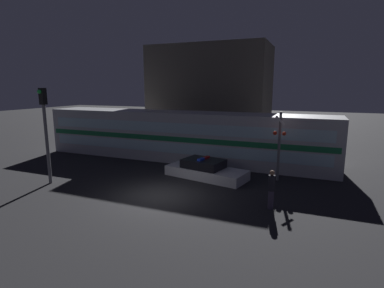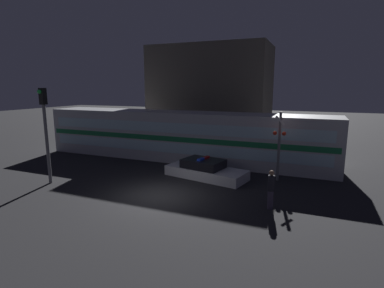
% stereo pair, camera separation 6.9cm
% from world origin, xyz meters
% --- Properties ---
extents(ground_plane, '(120.00, 120.00, 0.00)m').
position_xyz_m(ground_plane, '(0.00, 0.00, 0.00)').
color(ground_plane, black).
extents(train, '(22.20, 3.06, 3.61)m').
position_xyz_m(train, '(-2.21, 7.66, 1.81)').
color(train, '#B7BABF').
rests_on(train, ground_plane).
extents(police_car, '(5.24, 2.87, 1.23)m').
position_xyz_m(police_car, '(1.14, 3.95, 0.45)').
color(police_car, silver).
rests_on(police_car, ground_plane).
extents(pedestrian, '(0.30, 0.30, 1.80)m').
position_xyz_m(pedestrian, '(5.51, 0.54, 0.93)').
color(pedestrian, '#3F384C').
rests_on(pedestrian, ground_plane).
extents(crossing_signal_near, '(0.74, 0.34, 4.06)m').
position_xyz_m(crossing_signal_near, '(5.29, 4.96, 2.22)').
color(crossing_signal_near, slate).
rests_on(crossing_signal_near, ground_plane).
extents(traffic_light_corner, '(0.30, 0.46, 5.39)m').
position_xyz_m(traffic_light_corner, '(-6.73, -0.50, 3.28)').
color(traffic_light_corner, slate).
rests_on(traffic_light_corner, ground_plane).
extents(building_left, '(11.44, 6.24, 9.38)m').
position_xyz_m(building_left, '(-2.80, 16.17, 4.69)').
color(building_left, '#47423D').
rests_on(building_left, ground_plane).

